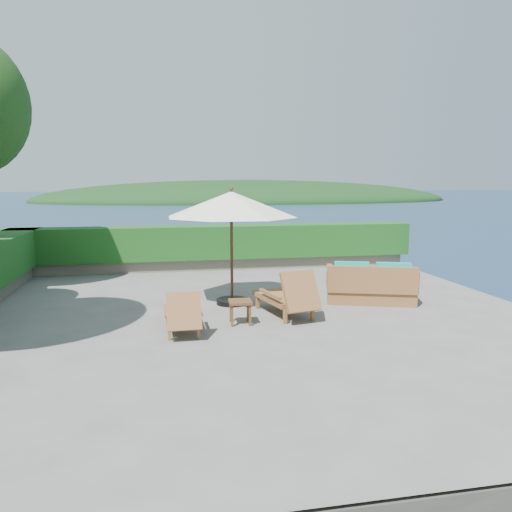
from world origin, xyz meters
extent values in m
plane|color=slate|center=(0.00, 0.00, 0.00)|extent=(12.00, 12.00, 0.00)
cube|color=#544E43|center=(0.00, 0.00, -1.55)|extent=(12.00, 12.00, 3.00)
plane|color=#152343|center=(0.00, 0.00, -3.00)|extent=(600.00, 600.00, 0.00)
ellipsoid|color=black|center=(25.00, 140.00, -3.00)|extent=(126.00, 57.60, 12.60)
cube|color=slate|center=(0.00, 5.60, 0.18)|extent=(12.00, 0.60, 0.36)
cube|color=#144814|center=(0.00, 5.60, 0.85)|extent=(12.40, 0.90, 1.00)
cylinder|color=black|center=(-0.19, 1.08, 0.05)|extent=(0.90, 0.90, 0.11)
cylinder|color=#3C2515|center=(-0.19, 1.08, 1.24)|extent=(0.08, 0.08, 2.48)
cone|color=white|center=(-0.19, 1.08, 2.21)|extent=(3.74, 3.74, 0.55)
sphere|color=#3C2515|center=(-0.19, 1.08, 2.53)|extent=(0.12, 0.12, 0.09)
cube|color=#935C35|center=(-1.61, -1.28, 0.11)|extent=(0.05, 0.05, 0.23)
cube|color=#935C35|center=(-1.11, -1.28, 0.11)|extent=(0.05, 0.05, 0.23)
cube|color=#935C35|center=(-1.62, -0.22, 0.11)|extent=(0.05, 0.05, 0.23)
cube|color=#935C35|center=(-1.12, -0.22, 0.11)|extent=(0.05, 0.05, 0.23)
cube|color=#935C35|center=(-1.37, -0.66, 0.26)|extent=(0.59, 1.15, 0.08)
cube|color=#935C35|center=(-1.36, -1.32, 0.51)|extent=(0.59, 0.38, 0.62)
cube|color=#935C35|center=(-1.66, -0.84, 0.40)|extent=(0.06, 0.75, 0.04)
cube|color=#935C35|center=(-1.06, -0.83, 0.40)|extent=(0.06, 0.75, 0.04)
cube|color=#935C35|center=(0.57, -0.69, 0.14)|extent=(0.08, 0.08, 0.28)
cube|color=#935C35|center=(1.15, -0.56, 0.14)|extent=(0.08, 0.08, 0.28)
cube|color=#935C35|center=(0.29, 0.55, 0.14)|extent=(0.08, 0.08, 0.28)
cube|color=#935C35|center=(0.87, 0.69, 0.14)|extent=(0.08, 0.08, 0.28)
cube|color=#935C35|center=(0.70, 0.10, 0.32)|extent=(1.00, 1.51, 0.10)
cube|color=#935C35|center=(0.88, -0.68, 0.62)|extent=(0.79, 0.60, 0.75)
cube|color=#935C35|center=(0.39, -0.19, 0.48)|extent=(0.27, 0.90, 0.05)
cube|color=#935C35|center=(1.10, -0.03, 0.48)|extent=(0.27, 0.90, 0.05)
cube|color=brown|center=(-0.44, -0.68, 0.21)|extent=(0.04, 0.04, 0.41)
cube|color=brown|center=(-0.11, -0.70, 0.21)|extent=(0.04, 0.04, 0.41)
cube|color=brown|center=(-0.42, -0.35, 0.21)|extent=(0.04, 0.04, 0.41)
cube|color=brown|center=(-0.09, -0.37, 0.21)|extent=(0.04, 0.04, 0.41)
cube|color=brown|center=(-0.27, -0.52, 0.43)|extent=(0.45, 0.45, 0.05)
cube|color=#935C35|center=(2.91, 0.69, 0.21)|extent=(2.12, 1.52, 0.42)
cube|color=#935C35|center=(2.76, 0.27, 0.58)|extent=(1.86, 0.75, 0.58)
cube|color=#935C35|center=(2.04, 0.99, 0.53)|extent=(0.43, 0.95, 0.48)
cube|color=#935C35|center=(3.77, 0.40, 0.53)|extent=(0.43, 0.95, 0.48)
cube|color=teal|center=(2.50, 0.89, 0.52)|extent=(1.03, 0.99, 0.19)
cube|color=teal|center=(3.35, 0.60, 0.52)|extent=(1.03, 0.99, 0.19)
cube|color=teal|center=(2.37, 0.51, 0.76)|extent=(0.75, 0.38, 0.38)
cube|color=teal|center=(3.22, 0.23, 0.76)|extent=(0.75, 0.38, 0.38)
camera|label=1|loc=(-1.74, -9.61, 2.68)|focal=35.00mm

